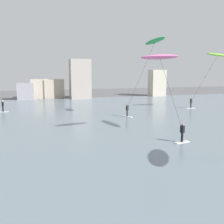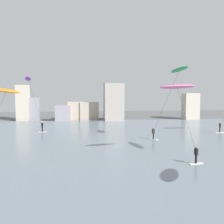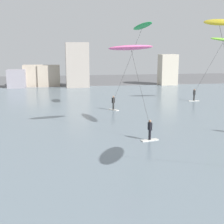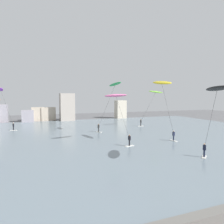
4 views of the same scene
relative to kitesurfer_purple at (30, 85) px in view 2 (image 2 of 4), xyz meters
The scene contains 6 objects.
water_bay 18.63m from the kitesurfer_purple, 44.69° to the right, with size 84.00×52.00×0.10m, color slate.
far_shore_buildings 18.94m from the kitesurfer_purple, 53.46° to the left, with size 39.21×5.69×7.97m.
kitesurfer_purple is the anchor object (origin of this frame).
kitesurfer_pink 25.60m from the kitesurfer_purple, 46.59° to the right, with size 4.07×4.01×7.49m.
kitesurfer_green 22.76m from the kitesurfer_purple, 26.47° to the right, with size 4.46×4.08×9.83m.
kitesurfer_orange 15.41m from the kitesurfer_purple, 90.13° to the right, with size 5.17×2.86×7.16m.
Camera 2 is at (-4.20, -3.01, 7.22)m, focal length 45.21 mm.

